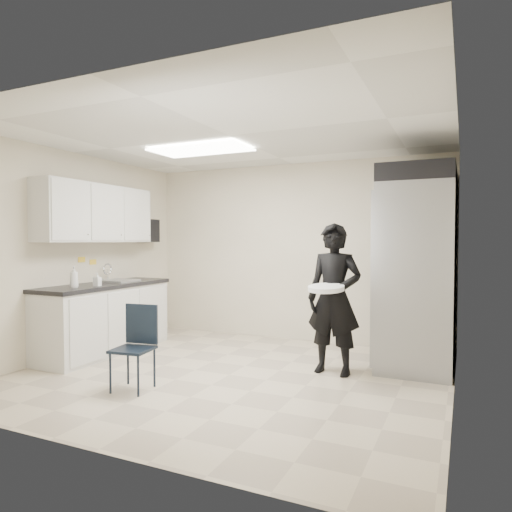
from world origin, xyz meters
The scene contains 21 objects.
floor centered at (0.00, 0.00, 0.00)m, with size 4.50×4.50×0.00m, color #C1B298.
ceiling centered at (0.00, 0.00, 2.60)m, with size 4.50×4.50×0.00m, color silver.
back_wall centered at (0.00, 2.00, 1.30)m, with size 4.50×4.50×0.00m, color beige.
left_wall centered at (-2.25, 0.00, 1.30)m, with size 4.00×4.00×0.00m, color beige.
right_wall centered at (2.25, 0.00, 1.30)m, with size 4.00×4.00×0.00m, color beige.
ceiling_panel centered at (-0.60, 0.40, 2.57)m, with size 1.20×0.60×0.02m, color white.
lower_counter centered at (-1.95, 0.20, 0.43)m, with size 0.60×1.90×0.86m, color silver.
countertop centered at (-1.95, 0.20, 0.89)m, with size 0.64×1.95×0.05m, color black.
sink centered at (-1.93, 0.45, 0.87)m, with size 0.42×0.40×0.14m, color gray.
faucet centered at (-2.13, 0.45, 1.02)m, with size 0.02×0.02×0.24m, color silver.
upper_cabinets centered at (-2.08, 0.20, 1.83)m, with size 0.35×1.80×0.75m, color silver.
towel_dispenser centered at (-2.14, 1.35, 1.62)m, with size 0.22×0.30×0.35m, color black.
notice_sticker_left centered at (-2.24, 0.10, 1.22)m, with size 0.00×0.12×0.07m, color yellow.
notice_sticker_right centered at (-2.24, 0.30, 1.18)m, with size 0.00×0.12×0.07m, color yellow.
commercial_fridge centered at (1.83, 1.27, 1.05)m, with size 0.80×1.35×2.10m, color gray.
fridge_compressor centered at (1.83, 1.27, 2.20)m, with size 0.80×1.35×0.20m, color black.
folding_chair centered at (-0.62, -0.84, 0.40)m, with size 0.36×0.36×0.80m, color black.
man_tuxedo centered at (1.02, 0.53, 0.83)m, with size 0.61×0.41×1.66m, color black.
bucket_lid centered at (1.00, 0.28, 0.97)m, with size 0.38×0.38×0.05m, color white.
soap_bottle_a centered at (-1.87, -0.39, 1.04)m, with size 0.10×0.10×0.26m, color silver.
soap_bottle_b centered at (-1.77, -0.12, 0.99)m, with size 0.07×0.08×0.17m, color silver.
Camera 1 is at (2.33, -4.37, 1.48)m, focal length 32.00 mm.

